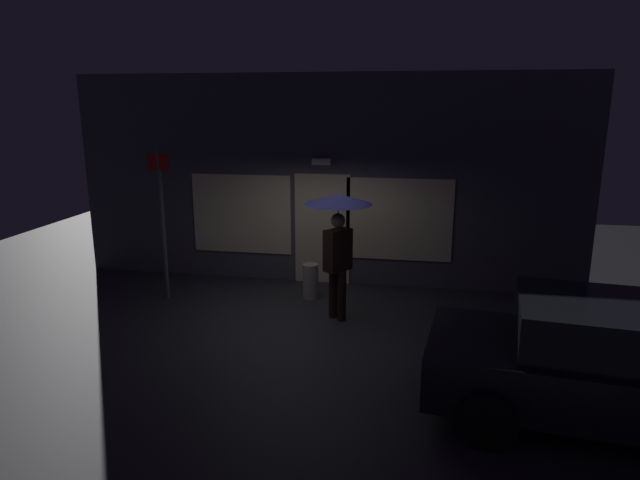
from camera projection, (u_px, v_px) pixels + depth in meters
ground_plane at (299, 322)px, 9.17m from camera, size 18.00×18.00×0.00m
building_facade at (324, 181)px, 10.91m from camera, size 10.12×0.48×4.10m
person_with_umbrella at (338, 224)px, 8.94m from camera, size 1.10×1.10×2.12m
parked_car at (631, 367)px, 6.05m from camera, size 4.52×2.31×1.44m
street_sign_post at (162, 216)px, 9.96m from camera, size 0.40×0.07×2.77m
sidewalk_bollard at (311, 281)px, 10.23m from camera, size 0.29×0.29×0.66m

